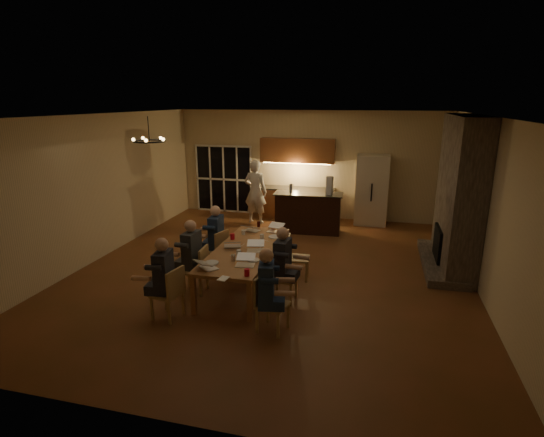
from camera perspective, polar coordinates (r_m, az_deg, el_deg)
The scene contains 44 objects.
floor at distance 9.02m, azimuth 0.02°, elevation -7.08°, with size 9.00×9.00×0.00m, color brown.
back_wall at distance 12.89m, azimuth 4.95°, elevation 7.20°, with size 8.00×0.04×3.20m, color beige.
left_wall at distance 10.25m, azimuth -22.38°, elevation 3.88°, with size 0.04×9.00×3.20m, color beige.
right_wall at distance 8.52m, azimuth 27.26°, elevation 1.10°, with size 0.04×9.00×3.20m, color beige.
ceiling at distance 8.32m, azimuth 0.02°, elevation 13.83°, with size 8.00×9.00×0.04m, color white.
french_doors at distance 13.62m, azimuth -6.47°, elevation 5.27°, with size 1.86×0.08×2.10m, color black.
fireplace at distance 9.61m, azimuth 23.89°, elevation 2.98°, with size 0.58×2.50×3.20m, color #60554B.
kitchenette at distance 12.69m, azimuth 3.33°, elevation 5.27°, with size 2.24×0.68×2.40m, color brown, non-canonical shape.
refrigerator at distance 12.47m, azimuth 13.27°, elevation 3.75°, with size 0.90×0.68×2.00m, color beige.
dining_table at distance 8.28m, azimuth -3.50°, elevation -6.44°, with size 1.10×2.85×0.75m, color #9F6F3F.
bar_island at distance 11.51m, azimuth 4.87°, elevation 0.78°, with size 1.82×0.68×1.08m, color black.
chair_left_near at distance 7.24m, azimuth -13.97°, elevation -9.68°, with size 0.44×0.44×0.89m, color #A28851, non-canonical shape.
chair_left_mid at distance 8.07m, azimuth -10.43°, elevation -6.77°, with size 0.44×0.44×0.89m, color #A28851, non-canonical shape.
chair_left_far at distance 8.99m, azimuth -7.71°, elevation -4.26°, with size 0.44×0.44×0.89m, color #A28851, non-canonical shape.
chair_right_near at distance 6.68m, azimuth 0.10°, elevation -11.45°, with size 0.44×0.44×0.89m, color #A28851, non-canonical shape.
chair_right_mid at distance 7.61m, azimuth 1.60°, elevation -7.89°, with size 0.44×0.44×0.89m, color #A28851, non-canonical shape.
chair_right_far at distance 8.53m, azimuth 3.54°, elevation -5.27°, with size 0.44×0.44×0.89m, color #A28851, non-canonical shape.
person_left_near at distance 7.17m, azimuth -14.31°, elevation -7.80°, with size 0.60×0.60×1.38m, color #24262E, non-canonical shape.
person_right_near at distance 6.51m, azimuth -0.75°, elevation -9.79°, with size 0.60×0.60×1.38m, color navy, non-canonical shape.
person_left_mid at distance 8.05m, azimuth -10.71°, elevation -4.94°, with size 0.60×0.60×1.38m, color #34383D, non-canonical shape.
person_right_mid at distance 7.49m, azimuth 1.41°, elevation -6.26°, with size 0.60×0.60×1.38m, color #24262E, non-canonical shape.
person_left_far at distance 9.02m, azimuth -7.50°, elevation -2.54°, with size 0.60×0.60×1.38m, color navy, non-canonical shape.
standing_person at distance 12.25m, azimuth -2.23°, elevation 3.61°, with size 0.68×0.44×1.86m, color silver.
chandelier at distance 8.28m, azimuth -16.15°, elevation 9.95°, with size 0.59×0.59×0.03m, color black.
laptop_a at distance 7.23m, azimuth -8.54°, elevation -5.79°, with size 0.32×0.28×0.23m, color silver, non-canonical shape.
laptop_b at distance 7.28m, azimuth -3.66°, elevation -5.51°, with size 0.32×0.28×0.23m, color silver, non-canonical shape.
laptop_c at distance 8.22m, azimuth -5.36°, elevation -3.03°, with size 0.32×0.28×0.23m, color silver, non-canonical shape.
laptop_d at distance 7.95m, azimuth -2.24°, elevation -3.63°, with size 0.32×0.28×0.23m, color silver, non-canonical shape.
laptop_e at distance 9.17m, azimuth -2.71°, elevation -0.98°, with size 0.32×0.28×0.23m, color silver, non-canonical shape.
laptop_f at distance 9.07m, azimuth 0.35°, elevation -1.15°, with size 0.32×0.28×0.23m, color silver, non-canonical shape.
mug_front at distance 7.78m, azimuth -4.49°, elevation -4.59°, with size 0.09×0.09×0.10m, color silver.
mug_mid at distance 8.65m, azimuth -1.37°, elevation -2.44°, with size 0.08×0.08×0.10m, color silver.
mug_back at distance 8.94m, azimuth -3.87°, elevation -1.87°, with size 0.08×0.08×0.10m, color silver.
redcup_near at distance 6.88m, azimuth -3.40°, elevation -7.26°, with size 0.09×0.09×0.12m, color red.
redcup_mid at distance 8.65m, azimuth -5.34°, elevation -2.43°, with size 0.09×0.09×0.12m, color red.
redcup_far at distance 9.43m, azimuth 0.12°, elevation -0.83°, with size 0.09×0.09×0.12m, color red.
can_silver at distance 7.51m, azimuth -5.24°, elevation -5.30°, with size 0.07×0.07×0.12m, color #B2B2B7.
can_cola at distance 9.47m, azimuth -1.81°, elevation -0.76°, with size 0.07×0.07×0.12m, color #3F0F0C.
plate_near at distance 7.53m, azimuth -2.51°, elevation -5.60°, with size 0.22×0.22×0.02m, color silver.
plate_left at distance 7.48m, azimuth -8.15°, elevation -5.91°, with size 0.25×0.25×0.02m, color silver.
plate_far at distance 8.76m, azimuth 0.40°, elevation -2.47°, with size 0.27×0.27×0.02m, color silver.
notepad at distance 6.83m, azimuth -6.56°, elevation -8.02°, with size 0.14×0.20×0.01m, color white.
bar_bottle at distance 11.43m, azimuth 2.55°, elevation 4.12°, with size 0.08×0.08×0.24m, color #99999E.
bar_blender at distance 11.26m, azimuth 7.74°, elevation 4.43°, with size 0.15×0.15×0.48m, color silver.
Camera 1 is at (2.02, -8.07, 3.49)m, focal length 28.00 mm.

